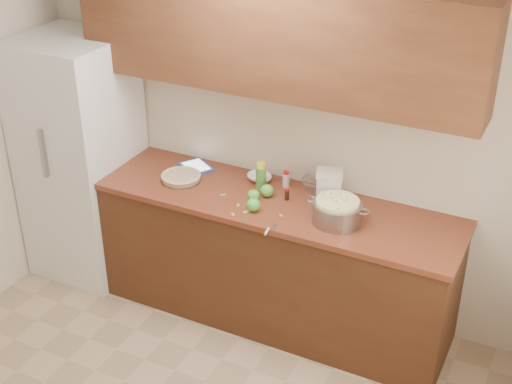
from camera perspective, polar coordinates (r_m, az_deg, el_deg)
The scene contains 22 objects.
room_shell at distance 3.36m, azimuth -10.67°, elevation -5.77°, with size 3.60×3.60×3.60m.
counter_run at distance 4.87m, azimuth 0.42°, elevation -5.14°, with size 2.64×0.68×0.92m.
upper_cabinets at distance 4.36m, azimuth 1.41°, elevation 12.39°, with size 2.60×0.34×0.70m, color brown.
fridge at distance 5.33m, azimuth -13.79°, elevation 2.60°, with size 0.70×0.70×1.80m, color silver.
pie at distance 4.86m, azimuth -6.02°, elevation 1.19°, with size 0.28×0.28×0.04m.
colander at distance 4.36m, azimuth 6.50°, elevation -1.54°, with size 0.40×0.30×0.15m.
flour_canister at distance 4.57m, azimuth 5.86°, elevation 0.47°, with size 0.21×0.21×0.21m.
tablet at distance 5.02m, azimuth -4.81°, elevation 2.02°, with size 0.29×0.27×0.02m.
paring_knife at distance 4.27m, azimuth 0.98°, elevation -3.10°, with size 0.04×0.16×0.01m.
lemon_bottle at distance 4.69m, azimuth 0.40°, elevation 1.25°, with size 0.07×0.07×0.19m.
cinnamon_shaker at distance 4.74m, azimuth 2.42°, elevation 1.03°, with size 0.05×0.05×0.11m.
vanilla_bottle at distance 4.59m, azimuth 2.49°, elevation -0.18°, with size 0.03×0.03×0.08m.
mixing_bowl at distance 4.74m, azimuth 4.84°, elevation 0.75°, with size 0.19×0.19×0.07m.
paper_towel at distance 4.82m, azimuth 0.28°, elevation 1.30°, with size 0.17×0.14×0.07m, color white.
apple_left at distance 4.57m, azimuth -0.21°, elevation -0.26°, with size 0.08×0.08×0.09m.
apple_center at distance 4.62m, azimuth 0.88°, elevation 0.12°, with size 0.09×0.09×0.10m.
apple_front at distance 4.46m, azimuth -0.20°, elevation -1.02°, with size 0.09×0.09×0.10m.
peel_a at distance 4.43m, azimuth 2.02°, elevation -1.87°, with size 0.03×0.01×0.00m, color #8AB256.
peel_b at distance 4.54m, azimuth -1.43°, elevation -1.05°, with size 0.04×0.02×0.00m, color #8AB256.
peel_c at distance 4.47m, azimuth -0.74°, elevation -1.57°, with size 0.05×0.02×0.00m, color #8AB256.
peel_d at distance 4.66m, azimuth -2.66°, elevation -0.21°, with size 0.04×0.01×0.00m, color #8AB256.
peel_e at distance 4.44m, azimuth -1.86°, elevation -1.78°, with size 0.03×0.01×0.00m, color #8AB256.
Camera 1 is at (1.76, -2.16, 3.18)m, focal length 50.00 mm.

